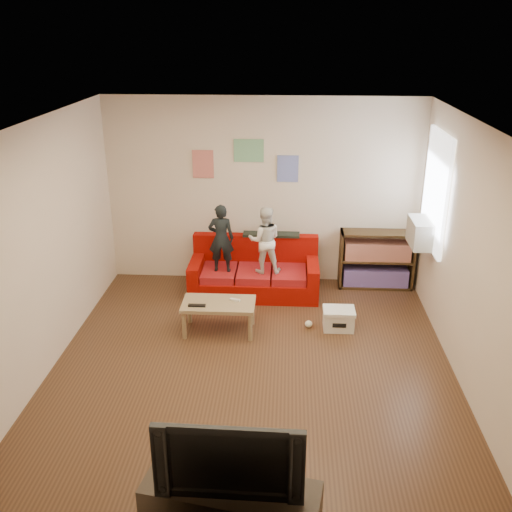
# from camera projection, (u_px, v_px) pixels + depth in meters

# --- Properties ---
(room_shell) EXTENTS (4.52, 5.02, 2.72)m
(room_shell) POSITION_uv_depth(u_px,v_px,m) (252.00, 258.00, 5.87)
(room_shell) COLOR #50331F
(room_shell) RESTS_ON ground
(sofa) EXTENTS (1.81, 0.83, 0.80)m
(sofa) POSITION_uv_depth(u_px,v_px,m) (255.00, 274.00, 8.17)
(sofa) COLOR #900A02
(sofa) RESTS_ON ground
(child_a) EXTENTS (0.35, 0.23, 0.97)m
(child_a) POSITION_uv_depth(u_px,v_px,m) (221.00, 238.00, 7.82)
(child_a) COLOR black
(child_a) RESTS_ON sofa
(child_b) EXTENTS (0.48, 0.39, 0.94)m
(child_b) POSITION_uv_depth(u_px,v_px,m) (265.00, 240.00, 7.79)
(child_b) COLOR white
(child_b) RESTS_ON sofa
(coffee_table) EXTENTS (0.90, 0.49, 0.40)m
(coffee_table) POSITION_uv_depth(u_px,v_px,m) (219.00, 307.00, 7.05)
(coffee_table) COLOR #9A815B
(coffee_table) RESTS_ON ground
(remote) EXTENTS (0.21, 0.06, 0.02)m
(remote) POSITION_uv_depth(u_px,v_px,m) (197.00, 305.00, 6.93)
(remote) COLOR black
(remote) RESTS_ON coffee_table
(game_controller) EXTENTS (0.14, 0.07, 0.03)m
(game_controller) POSITION_uv_depth(u_px,v_px,m) (235.00, 300.00, 7.06)
(game_controller) COLOR silver
(game_controller) RESTS_ON coffee_table
(bookshelf) EXTENTS (1.06, 0.32, 0.85)m
(bookshelf) POSITION_uv_depth(u_px,v_px,m) (376.00, 262.00, 8.28)
(bookshelf) COLOR #382713
(bookshelf) RESTS_ON ground
(window) EXTENTS (0.04, 1.08, 1.48)m
(window) POSITION_uv_depth(u_px,v_px,m) (436.00, 191.00, 7.17)
(window) COLOR white
(window) RESTS_ON room_shell
(ac_unit) EXTENTS (0.28, 0.55, 0.35)m
(ac_unit) POSITION_uv_depth(u_px,v_px,m) (421.00, 233.00, 7.39)
(ac_unit) COLOR #B7B2A3
(ac_unit) RESTS_ON window
(artwork_left) EXTENTS (0.30, 0.01, 0.40)m
(artwork_left) POSITION_uv_depth(u_px,v_px,m) (203.00, 164.00, 8.07)
(artwork_left) COLOR #D87266
(artwork_left) RESTS_ON room_shell
(artwork_center) EXTENTS (0.42, 0.01, 0.32)m
(artwork_center) POSITION_uv_depth(u_px,v_px,m) (249.00, 151.00, 7.96)
(artwork_center) COLOR #72B27F
(artwork_center) RESTS_ON room_shell
(artwork_right) EXTENTS (0.30, 0.01, 0.38)m
(artwork_right) POSITION_uv_depth(u_px,v_px,m) (288.00, 169.00, 8.02)
(artwork_right) COLOR #727FCC
(artwork_right) RESTS_ON room_shell
(file_box) EXTENTS (0.40, 0.30, 0.27)m
(file_box) POSITION_uv_depth(u_px,v_px,m) (339.00, 319.00, 7.19)
(file_box) COLOR white
(file_box) RESTS_ON ground
(tv_stand) EXTENTS (1.36, 0.66, 0.49)m
(tv_stand) POSITION_uv_depth(u_px,v_px,m) (231.00, 512.00, 4.21)
(tv_stand) COLOR #362C21
(tv_stand) RESTS_ON ground
(television) EXTENTS (1.06, 0.16, 0.61)m
(television) POSITION_uv_depth(u_px,v_px,m) (230.00, 453.00, 4.01)
(television) COLOR black
(television) RESTS_ON tv_stand
(tissue) EXTENTS (0.11, 0.11, 0.09)m
(tissue) POSITION_uv_depth(u_px,v_px,m) (309.00, 324.00, 7.25)
(tissue) COLOR white
(tissue) RESTS_ON ground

